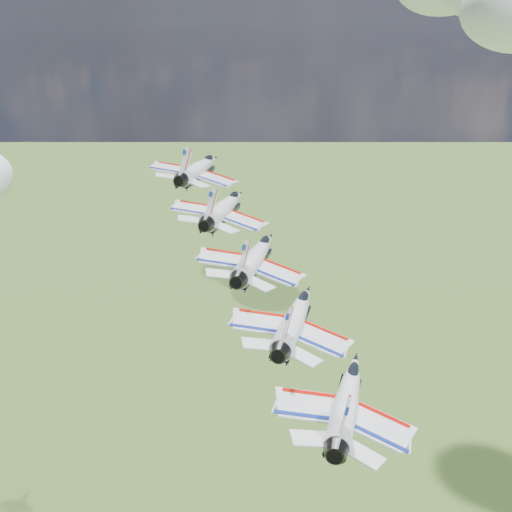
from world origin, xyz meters
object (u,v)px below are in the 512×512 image
(jet_2, at_px, (256,256))
(jet_4, at_px, (347,398))
(jet_0, at_px, (199,168))
(jet_3, at_px, (296,318))
(jet_1, at_px, (225,207))

(jet_2, height_order, jet_4, jet_2)
(jet_0, distance_m, jet_3, 33.57)
(jet_2, bearing_deg, jet_4, -54.48)
(jet_0, height_order, jet_2, jet_0)
(jet_2, relative_size, jet_3, 1.00)
(jet_0, relative_size, jet_4, 1.00)
(jet_1, xyz_separation_m, jet_2, (7.04, -8.22, -2.86))
(jet_2, bearing_deg, jet_3, -54.48)
(jet_2, height_order, jet_3, jet_2)
(jet_2, bearing_deg, jet_0, 125.52)
(jet_0, relative_size, jet_3, 1.00)
(jet_0, relative_size, jet_2, 1.00)
(jet_3, height_order, jet_4, jet_3)
(jet_3, bearing_deg, jet_1, 125.52)
(jet_1, xyz_separation_m, jet_3, (14.07, -16.44, -5.71))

